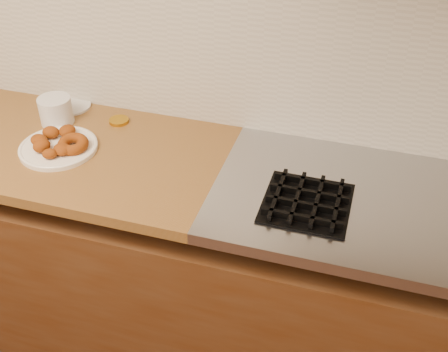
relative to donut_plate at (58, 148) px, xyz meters
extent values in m
cube|color=#4F321C|center=(0.07, 0.04, -0.52)|extent=(3.60, 0.60, 0.77)
cube|color=#9EA0A5|center=(1.22, 0.04, -0.03)|extent=(1.30, 0.62, 0.04)
cube|color=beige|center=(0.07, 0.33, 0.29)|extent=(3.60, 0.02, 0.60)
cube|color=black|center=(0.87, -0.04, 0.00)|extent=(0.26, 0.26, 0.01)
cube|color=black|center=(0.78, -0.04, 0.01)|extent=(0.01, 0.24, 0.02)
cube|color=black|center=(0.87, -0.13, 0.01)|extent=(0.24, 0.01, 0.02)
cube|color=black|center=(0.84, -0.04, 0.01)|extent=(0.01, 0.24, 0.02)
cube|color=black|center=(0.87, -0.07, 0.01)|extent=(0.24, 0.01, 0.02)
cube|color=black|center=(0.90, -0.04, 0.01)|extent=(0.01, 0.24, 0.02)
cube|color=black|center=(0.87, -0.01, 0.01)|extent=(0.24, 0.01, 0.02)
cube|color=black|center=(0.96, -0.04, 0.01)|extent=(0.01, 0.24, 0.02)
cube|color=black|center=(0.87, 0.05, 0.01)|extent=(0.24, 0.01, 0.02)
cylinder|color=white|center=(0.00, 0.00, 0.00)|extent=(0.27, 0.27, 0.02)
torus|color=#7A2901|center=(0.06, 0.00, 0.03)|extent=(0.14, 0.14, 0.05)
ellipsoid|color=#7A2901|center=(-0.05, 0.04, 0.03)|extent=(0.07, 0.06, 0.04)
ellipsoid|color=#7A2901|center=(-0.06, -0.01, 0.03)|extent=(0.07, 0.07, 0.04)
ellipsoid|color=#7A2901|center=(-0.03, -0.04, 0.03)|extent=(0.07, 0.08, 0.05)
ellipsoid|color=#7A2901|center=(0.01, -0.07, 0.03)|extent=(0.06, 0.05, 0.04)
ellipsoid|color=#7A2901|center=(0.00, 0.07, 0.03)|extent=(0.07, 0.08, 0.04)
ellipsoid|color=#7A2901|center=(0.04, -0.04, 0.03)|extent=(0.08, 0.08, 0.04)
cylinder|color=silver|center=(-0.10, 0.16, 0.04)|extent=(0.15, 0.15, 0.10)
cylinder|color=silver|center=(-0.10, 0.28, 0.00)|extent=(0.17, 0.17, 0.01)
cylinder|color=#B88519|center=(0.12, 0.23, 0.00)|extent=(0.08, 0.08, 0.01)
camera|label=1|loc=(1.01, -1.37, 1.07)|focal=45.00mm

